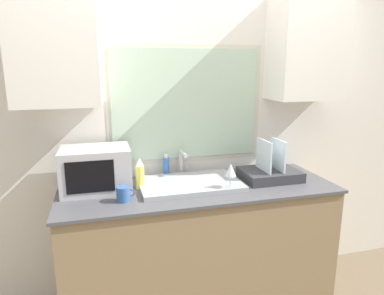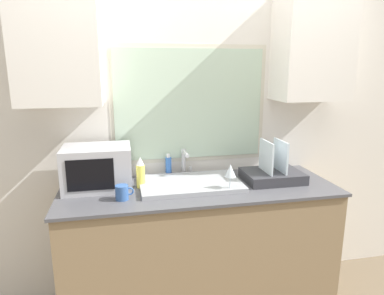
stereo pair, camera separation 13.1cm
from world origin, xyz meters
name	(u,v)px [view 2 (the right image)]	position (x,y,z in m)	size (l,w,h in m)	color
countertop	(199,249)	(0.00, 0.32, 0.47)	(1.84, 0.68, 0.93)	#8C7251
wall_back	(190,110)	(0.00, 0.64, 1.41)	(6.00, 0.38, 2.60)	silver
sink_basin	(190,184)	(-0.06, 0.35, 0.95)	(0.68, 0.43, 0.03)	#9EA0A5
faucet	(185,160)	(-0.05, 0.57, 1.05)	(0.08, 0.16, 0.20)	#B7B7BC
microwave	(97,168)	(-0.66, 0.43, 1.08)	(0.44, 0.32, 0.28)	#B2B2B7
dish_rack	(272,174)	(0.53, 0.33, 0.99)	(0.40, 0.30, 0.29)	#333338
spray_bottle	(141,173)	(-0.39, 0.38, 1.03)	(0.06, 0.06, 0.21)	#D8CC4C
soap_bottle	(168,166)	(-0.17, 0.59, 1.01)	(0.04, 0.04, 0.17)	blue
mug_near_sink	(122,192)	(-0.51, 0.19, 0.98)	(0.11, 0.08, 0.09)	#335999
wine_glass	(230,172)	(0.17, 0.18, 1.07)	(0.07, 0.07, 0.19)	silver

